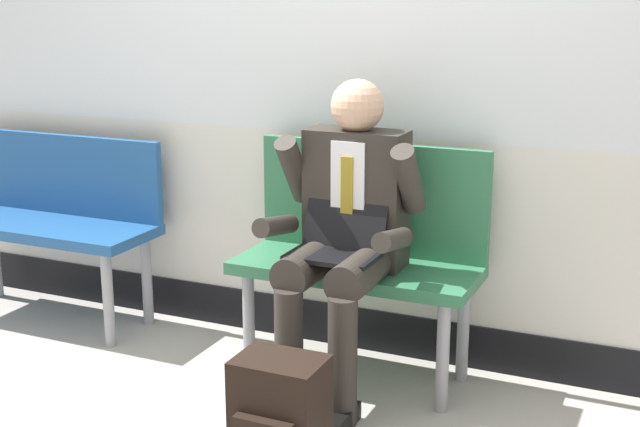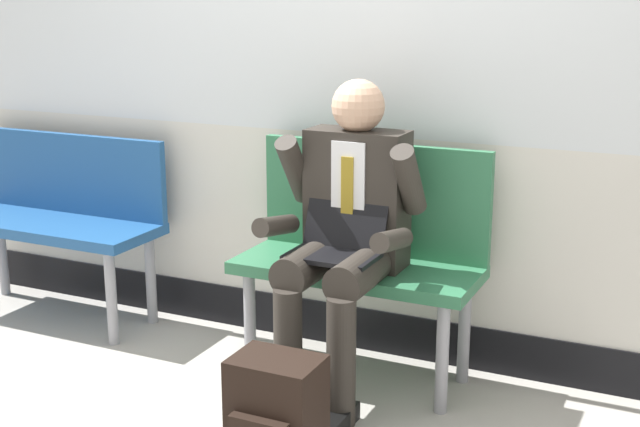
# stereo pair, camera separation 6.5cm
# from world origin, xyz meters

# --- Properties ---
(ground_plane) EXTENTS (18.00, 18.00, 0.00)m
(ground_plane) POSITION_xyz_m (0.00, 0.00, 0.00)
(ground_plane) COLOR #9E9991
(station_wall) EXTENTS (5.19, 0.14, 2.69)m
(station_wall) POSITION_xyz_m (0.00, 0.76, 1.33)
(station_wall) COLOR silver
(station_wall) RESTS_ON ground
(bench_with_person) EXTENTS (1.00, 0.42, 0.97)m
(bench_with_person) POSITION_xyz_m (0.14, 0.49, 0.56)
(bench_with_person) COLOR #2D6B47
(bench_with_person) RESTS_ON ground
(bench_empty) EXTENTS (1.12, 0.42, 0.90)m
(bench_empty) POSITION_xyz_m (-1.49, 0.48, 0.54)
(bench_empty) COLOR navy
(bench_empty) RESTS_ON ground
(person_seated) EXTENTS (0.57, 0.70, 1.25)m
(person_seated) POSITION_xyz_m (0.14, 0.29, 0.67)
(person_seated) COLOR #2D2823
(person_seated) RESTS_ON ground
(backpack) EXTENTS (0.30, 0.25, 0.40)m
(backpack) POSITION_xyz_m (0.18, -0.37, 0.20)
(backpack) COLOR black
(backpack) RESTS_ON ground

